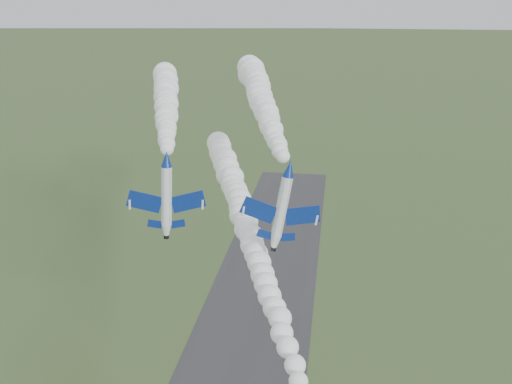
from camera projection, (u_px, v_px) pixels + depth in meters
smoke_trail_jet_lead at (244, 218)px, 84.17m from camera, size 29.57×72.79×4.69m
jet_pair_left at (167, 159)px, 69.74m from camera, size 9.83×11.44×2.89m
smoke_trail_jet_pair_left at (166, 102)px, 95.87m from camera, size 19.29×51.10×4.90m
jet_pair_right at (290, 169)px, 68.20m from camera, size 9.97×11.81×3.25m
smoke_trail_jet_pair_right at (262, 100)px, 104.61m from camera, size 24.19×72.76×5.93m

